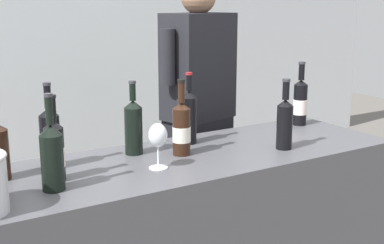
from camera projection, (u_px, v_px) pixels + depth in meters
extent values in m
cube|color=silver|center=(18.00, 21.00, 4.28)|extent=(8.00, 0.10, 2.80)
cylinder|color=black|center=(300.00, 105.00, 2.82)|extent=(0.07, 0.07, 0.22)
cone|color=black|center=(301.00, 82.00, 2.79)|extent=(0.07, 0.07, 0.03)
cylinder|color=black|center=(302.00, 72.00, 2.78)|extent=(0.03, 0.03, 0.09)
cylinder|color=#333338|center=(302.00, 63.00, 2.76)|extent=(0.04, 0.04, 0.01)
cylinder|color=silver|center=(300.00, 107.00, 2.82)|extent=(0.07, 0.07, 0.08)
cylinder|color=black|center=(52.00, 163.00, 1.84)|extent=(0.08, 0.08, 0.20)
cone|color=black|center=(50.00, 130.00, 1.81)|extent=(0.08, 0.08, 0.04)
cylinder|color=black|center=(49.00, 111.00, 1.80)|extent=(0.03, 0.03, 0.10)
cylinder|color=#333338|center=(48.00, 95.00, 1.79)|extent=(0.03, 0.03, 0.01)
cylinder|color=black|center=(284.00, 127.00, 2.36)|extent=(0.07, 0.07, 0.20)
cone|color=black|center=(285.00, 103.00, 2.33)|extent=(0.07, 0.07, 0.03)
cylinder|color=black|center=(286.00, 91.00, 2.32)|extent=(0.03, 0.03, 0.08)
cylinder|color=#333338|center=(286.00, 80.00, 2.31)|extent=(0.04, 0.04, 0.01)
cylinder|color=black|center=(189.00, 121.00, 2.45)|extent=(0.07, 0.07, 0.22)
cone|color=black|center=(189.00, 94.00, 2.42)|extent=(0.07, 0.07, 0.03)
cylinder|color=black|center=(189.00, 83.00, 2.41)|extent=(0.03, 0.03, 0.07)
cylinder|color=maroon|center=(189.00, 74.00, 2.40)|extent=(0.03, 0.03, 0.01)
cylinder|color=black|center=(134.00, 131.00, 2.28)|extent=(0.08, 0.08, 0.21)
cone|color=black|center=(133.00, 104.00, 2.25)|extent=(0.08, 0.08, 0.03)
cylinder|color=black|center=(133.00, 92.00, 2.24)|extent=(0.03, 0.03, 0.07)
cylinder|color=#333338|center=(132.00, 82.00, 2.23)|extent=(0.03, 0.03, 0.01)
cylinder|color=black|center=(55.00, 154.00, 1.94)|extent=(0.07, 0.07, 0.20)
cone|color=black|center=(53.00, 124.00, 1.92)|extent=(0.07, 0.07, 0.03)
cylinder|color=black|center=(52.00, 110.00, 1.90)|extent=(0.03, 0.03, 0.08)
cylinder|color=black|center=(51.00, 97.00, 1.89)|extent=(0.03, 0.03, 0.01)
cylinder|color=silver|center=(55.00, 157.00, 1.94)|extent=(0.07, 0.07, 0.07)
cylinder|color=black|center=(182.00, 132.00, 2.27)|extent=(0.08, 0.08, 0.21)
cone|color=black|center=(181.00, 106.00, 2.24)|extent=(0.08, 0.08, 0.03)
cylinder|color=black|center=(181.00, 93.00, 2.23)|extent=(0.03, 0.03, 0.09)
cylinder|color=black|center=(181.00, 81.00, 2.22)|extent=(0.03, 0.03, 0.01)
cylinder|color=silver|center=(182.00, 134.00, 2.27)|extent=(0.08, 0.08, 0.07)
cylinder|color=black|center=(50.00, 142.00, 2.09)|extent=(0.08, 0.08, 0.22)
cone|color=black|center=(48.00, 112.00, 2.06)|extent=(0.08, 0.08, 0.03)
cylinder|color=black|center=(47.00, 97.00, 2.05)|extent=(0.03, 0.03, 0.09)
cylinder|color=#333338|center=(47.00, 84.00, 2.04)|extent=(0.03, 0.03, 0.01)
cylinder|color=silver|center=(51.00, 144.00, 2.09)|extent=(0.08, 0.08, 0.07)
cylinder|color=silver|center=(158.00, 168.00, 2.11)|extent=(0.08, 0.08, 0.00)
cylinder|color=silver|center=(158.00, 157.00, 2.09)|extent=(0.01, 0.01, 0.09)
ellipsoid|color=silver|center=(158.00, 135.00, 2.07)|extent=(0.08, 0.08, 0.10)
ellipsoid|color=maroon|center=(158.00, 139.00, 2.08)|extent=(0.06, 0.06, 0.03)
cube|color=black|center=(198.00, 192.00, 3.11)|extent=(0.40, 0.32, 0.90)
cube|color=black|center=(198.00, 67.00, 2.94)|extent=(0.44, 0.33, 0.59)
cylinder|color=black|center=(226.00, 51.00, 3.09)|extent=(0.08, 0.08, 0.30)
cylinder|color=black|center=(168.00, 57.00, 2.76)|extent=(0.08, 0.08, 0.30)
cylinder|color=brown|center=(201.00, 194.00, 3.97)|extent=(0.32, 0.32, 0.25)
sphere|color=#23562D|center=(203.00, 105.00, 3.95)|extent=(0.47, 0.47, 0.47)
sphere|color=#23562D|center=(189.00, 104.00, 3.73)|extent=(0.32, 0.32, 0.32)
sphere|color=#23562D|center=(201.00, 120.00, 3.95)|extent=(0.32, 0.32, 0.32)
sphere|color=#23562D|center=(196.00, 123.00, 3.94)|extent=(0.33, 0.33, 0.33)
sphere|color=#23562D|center=(183.00, 121.00, 3.85)|extent=(0.32, 0.32, 0.32)
cylinder|color=#4C3823|center=(201.00, 140.00, 3.88)|extent=(0.05, 0.05, 0.60)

